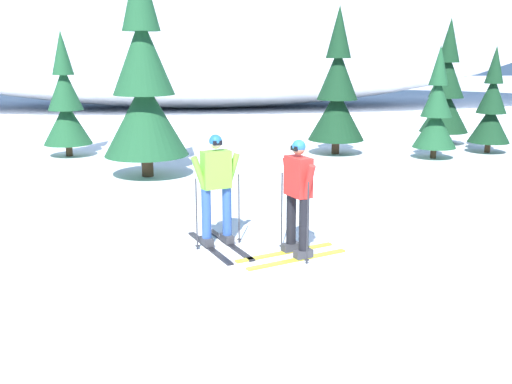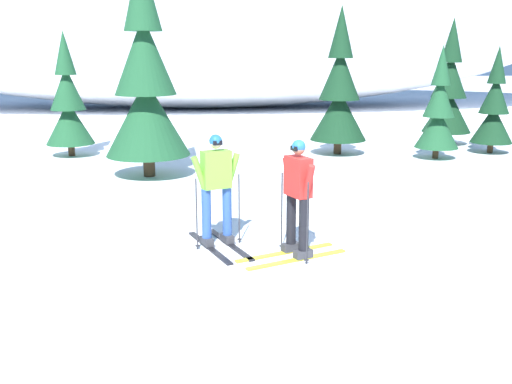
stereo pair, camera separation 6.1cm
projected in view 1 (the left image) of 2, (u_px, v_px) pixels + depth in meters
name	position (u px, v px, depth m)	size (l,w,h in m)	color
ground_plane	(334.00, 272.00, 8.33)	(120.00, 120.00, 0.00)	white
skier_lime_jacket	(216.00, 188.00, 9.24)	(1.04, 1.74, 1.81)	black
skier_red_jacket	(297.00, 196.00, 8.75)	(1.76, 1.11, 1.81)	gold
pine_tree_far_left	(66.00, 105.00, 16.97)	(1.40, 1.40, 3.63)	#47301E
pine_tree_left	(144.00, 85.00, 14.05)	(2.07, 2.07, 5.36)	#47301E
pine_tree_center_left	(337.00, 93.00, 17.26)	(1.68, 1.68, 4.34)	#47301E
pine_tree_center	(436.00, 112.00, 16.67)	(1.24, 1.24, 3.21)	#47301E
pine_tree_center_right	(446.00, 92.00, 19.15)	(1.58, 1.58, 4.09)	#47301E
pine_tree_far_right	(491.00, 109.00, 17.60)	(1.24, 1.24, 3.21)	#47301E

